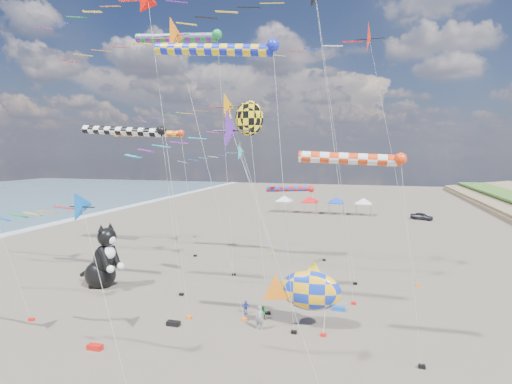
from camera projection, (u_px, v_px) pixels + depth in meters
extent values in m
cylinder|color=#B2B2B2|center=(170.00, 160.00, 27.59)|extent=(2.43, 0.02, 22.51)
cube|color=black|center=(189.00, 317.00, 28.39)|extent=(0.36, 0.24, 0.20)
cone|color=blue|center=(95.00, 210.00, 19.01)|extent=(1.56, 1.67, 1.72)
cylinder|color=#B2B2B2|center=(112.00, 303.00, 19.26)|extent=(1.54, 0.02, 9.11)
cylinder|color=#B2B2B2|center=(336.00, 133.00, 34.89)|extent=(3.94, 0.02, 27.00)
cube|color=black|center=(355.00, 283.00, 35.72)|extent=(0.36, 0.24, 0.20)
cone|color=#5E25A4|center=(267.00, 129.00, 17.44)|extent=(1.87, 2.00, 2.06)
cylinder|color=#B2B2B2|center=(299.00, 275.00, 17.70)|extent=(2.96, 0.02, 12.85)
cone|color=orange|center=(193.00, 35.00, 27.08)|extent=(2.17, 2.33, 2.40)
cylinder|color=#B2B2B2|center=(219.00, 181.00, 27.59)|extent=(3.67, 0.02, 19.73)
cube|color=black|center=(245.00, 319.00, 28.08)|extent=(0.36, 0.24, 0.20)
cone|color=red|center=(385.00, 39.00, 34.00)|extent=(2.62, 2.80, 2.89)
cylinder|color=#B2B2B2|center=(402.00, 165.00, 34.62)|extent=(3.46, 0.02, 21.46)
cube|color=black|center=(418.00, 285.00, 35.23)|extent=(0.36, 0.24, 0.20)
cone|color=#23B6CF|center=(250.00, 152.00, 44.80)|extent=(1.97, 2.11, 2.17)
cylinder|color=#B2B2B2|center=(261.00, 205.00, 45.03)|extent=(2.73, 0.02, 11.81)
cube|color=black|center=(273.00, 256.00, 45.25)|extent=(0.36, 0.24, 0.20)
cylinder|color=#B2B2B2|center=(6.00, 222.00, 27.82)|extent=(3.39, 0.02, 13.95)
cube|color=black|center=(31.00, 319.00, 28.06)|extent=(0.36, 0.24, 0.20)
cylinder|color=#B2B2B2|center=(342.00, 154.00, 30.21)|extent=(2.32, 0.02, 23.43)
cube|color=black|center=(354.00, 303.00, 31.07)|extent=(0.36, 0.24, 0.20)
cone|color=orange|center=(244.00, 105.00, 35.72)|extent=(2.45, 2.62, 2.70)
cylinder|color=#B2B2B2|center=(264.00, 194.00, 36.03)|extent=(3.74, 0.02, 16.05)
cube|color=black|center=(283.00, 281.00, 36.33)|extent=(0.36, 0.24, 0.20)
cylinder|color=black|center=(123.00, 131.00, 33.00)|extent=(7.16, 0.70, 0.70)
sphere|color=black|center=(161.00, 131.00, 32.03)|extent=(0.74, 0.74, 0.74)
cylinder|color=#B2B2B2|center=(172.00, 214.00, 32.51)|extent=(1.52, 0.02, 13.55)
cube|color=black|center=(182.00, 294.00, 32.99)|extent=(0.36, 0.24, 0.20)
cylinder|color=#1524DA|center=(213.00, 50.00, 25.70)|extent=(7.89, 0.77, 0.77)
sphere|color=#1524DA|center=(273.00, 45.00, 24.64)|extent=(0.80, 0.80, 0.80)
cylinder|color=#B2B2B2|center=(284.00, 194.00, 25.37)|extent=(1.52, 0.02, 18.41)
cube|color=black|center=(294.00, 332.00, 26.08)|extent=(0.36, 0.24, 0.20)
cylinder|color=#198B3C|center=(176.00, 38.00, 37.58)|extent=(8.19, 0.88, 0.88)
sphere|color=#198B3C|center=(217.00, 34.00, 36.47)|extent=(0.92, 0.92, 0.92)
cylinder|color=#B2B2B2|center=(226.00, 158.00, 37.41)|extent=(1.52, 0.02, 22.54)
cube|color=black|center=(234.00, 274.00, 38.33)|extent=(0.36, 0.24, 0.20)
cylinder|color=#FF3915|center=(148.00, 133.00, 45.41)|extent=(8.35, 0.71, 0.71)
sphere|color=#FF3915|center=(181.00, 133.00, 44.29)|extent=(0.74, 0.74, 0.74)
cylinder|color=#B2B2B2|center=(188.00, 195.00, 44.79)|extent=(1.52, 0.02, 13.92)
cube|color=black|center=(195.00, 256.00, 45.28)|extent=(0.36, 0.24, 0.20)
cylinder|color=#EB3C10|center=(348.00, 159.00, 21.89)|extent=(5.42, 0.63, 0.63)
sphere|color=#EB3C10|center=(401.00, 159.00, 21.16)|extent=(0.67, 0.67, 0.67)
cylinder|color=#B2B2B2|center=(411.00, 265.00, 21.54)|extent=(1.52, 0.02, 11.48)
cube|color=black|center=(422.00, 367.00, 21.91)|extent=(0.36, 0.24, 0.20)
cylinder|color=red|center=(289.00, 189.00, 43.78)|extent=(4.95, 0.59, 0.59)
sphere|color=red|center=(311.00, 189.00, 43.11)|extent=(0.62, 0.62, 0.62)
cylinder|color=#B2B2B2|center=(318.00, 225.00, 43.30)|extent=(1.52, 0.02, 7.79)
cube|color=black|center=(324.00, 260.00, 43.48)|extent=(0.36, 0.24, 0.20)
ellipsoid|color=yellow|center=(249.00, 118.00, 30.20)|extent=(2.20, 0.40, 2.64)
cone|color=yellow|center=(230.00, 119.00, 30.60)|extent=(0.12, 1.80, 1.80)
cylinder|color=#B2B2B2|center=(258.00, 215.00, 29.70)|extent=(2.03, 2.03, 14.38)
cube|color=black|center=(268.00, 313.00, 29.19)|extent=(0.36, 0.24, 0.20)
ellipsoid|color=#1332BB|center=(310.00, 290.00, 26.67)|extent=(4.39, 2.91, 2.72)
cone|color=orange|center=(276.00, 287.00, 27.31)|extent=(1.91, 0.77, 1.99)
cone|color=yellow|center=(313.00, 271.00, 26.49)|extent=(1.39, 0.57, 1.45)
cylinder|color=#B2B2B2|center=(325.00, 317.00, 26.07)|extent=(0.13, 1.04, 2.17)
cube|color=red|center=(323.00, 335.00, 25.70)|extent=(0.36, 0.24, 0.20)
imported|color=gray|center=(260.00, 318.00, 26.61)|extent=(0.65, 0.48, 1.64)
imported|color=#2A9129|center=(264.00, 313.00, 28.22)|extent=(0.54, 0.44, 1.02)
imported|color=#2242B6|center=(246.00, 307.00, 29.22)|extent=(0.62, 0.58, 1.02)
cube|color=black|center=(173.00, 323.00, 27.29)|extent=(0.90, 0.44, 0.30)
cube|color=red|center=(95.00, 347.00, 23.98)|extent=(0.90, 0.44, 0.30)
cube|color=blue|center=(339.00, 309.00, 29.88)|extent=(0.90, 0.44, 0.30)
cube|color=white|center=(284.00, 201.00, 78.05)|extent=(3.00, 3.00, 0.15)
pyramid|color=white|center=(284.00, 196.00, 77.94)|extent=(4.20, 4.20, 1.00)
cylinder|color=#999999|center=(276.00, 207.00, 77.27)|extent=(0.08, 0.08, 2.20)
cylinder|color=#999999|center=(290.00, 208.00, 76.57)|extent=(0.08, 0.08, 2.20)
cylinder|color=#999999|center=(279.00, 206.00, 79.76)|extent=(0.08, 0.08, 2.20)
cylinder|color=#999999|center=(292.00, 206.00, 79.06)|extent=(0.08, 0.08, 2.20)
cube|color=red|center=(310.00, 202.00, 76.70)|extent=(3.00, 3.00, 0.15)
pyramid|color=red|center=(310.00, 196.00, 76.60)|extent=(4.20, 4.20, 1.00)
cylinder|color=#999999|center=(302.00, 208.00, 75.92)|extent=(0.08, 0.08, 2.20)
cylinder|color=#999999|center=(316.00, 209.00, 75.22)|extent=(0.08, 0.08, 2.20)
cylinder|color=#999999|center=(304.00, 207.00, 78.41)|extent=(0.08, 0.08, 2.20)
cylinder|color=#999999|center=(317.00, 207.00, 77.71)|extent=(0.08, 0.08, 2.20)
cube|color=#133CC2|center=(336.00, 203.00, 75.36)|extent=(3.00, 3.00, 0.15)
pyramid|color=#133CC2|center=(336.00, 197.00, 75.25)|extent=(4.20, 4.20, 1.00)
cylinder|color=#999999|center=(328.00, 209.00, 74.58)|extent=(0.08, 0.08, 2.20)
cylinder|color=#999999|center=(343.00, 210.00, 73.88)|extent=(0.08, 0.08, 2.20)
cylinder|color=#999999|center=(330.00, 207.00, 77.07)|extent=(0.08, 0.08, 2.20)
cylinder|color=#999999|center=(344.00, 208.00, 76.37)|extent=(0.08, 0.08, 2.20)
cube|color=silver|center=(364.00, 204.00, 74.01)|extent=(3.00, 3.00, 0.15)
pyramid|color=silver|center=(364.00, 198.00, 73.90)|extent=(4.20, 4.20, 1.00)
cylinder|color=#999999|center=(356.00, 210.00, 73.23)|extent=(0.08, 0.08, 2.20)
cylinder|color=#999999|center=(371.00, 211.00, 72.53)|extent=(0.08, 0.08, 2.20)
cylinder|color=#999999|center=(356.00, 208.00, 75.72)|extent=(0.08, 0.08, 2.20)
cylinder|color=#999999|center=(371.00, 209.00, 75.02)|extent=(0.08, 0.08, 2.20)
imported|color=#26262D|center=(422.00, 216.00, 69.60)|extent=(4.01, 2.86, 1.27)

